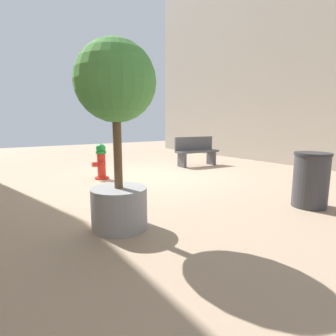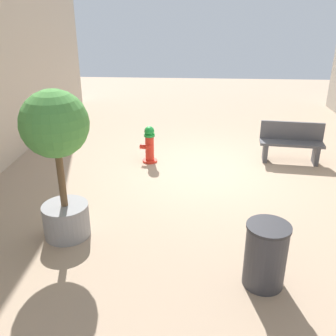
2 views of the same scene
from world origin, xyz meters
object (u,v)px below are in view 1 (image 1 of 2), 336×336
(planter_tree, at_px, (116,112))
(trash_bin, at_px, (311,180))
(fire_hydrant, at_px, (101,161))
(bench_near, at_px, (196,151))

(planter_tree, height_order, trash_bin, planter_tree)
(fire_hydrant, xyz_separation_m, trash_bin, (-2.02, 4.21, 0.02))
(fire_hydrant, height_order, trash_bin, trash_bin)
(fire_hydrant, relative_size, bench_near, 0.59)
(fire_hydrant, bearing_deg, planter_tree, 72.65)
(bench_near, bearing_deg, trash_bin, 73.00)
(planter_tree, relative_size, trash_bin, 2.63)
(fire_hydrant, distance_m, trash_bin, 4.67)
(bench_near, distance_m, trash_bin, 4.68)
(trash_bin, bearing_deg, planter_tree, -18.14)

